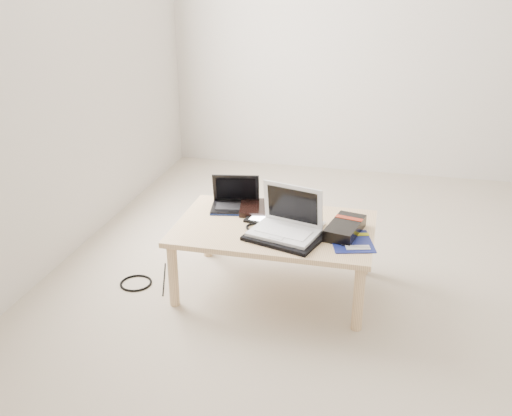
% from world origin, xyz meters
% --- Properties ---
extents(ground, '(4.00, 4.00, 0.00)m').
position_xyz_m(ground, '(0.00, 0.00, 0.00)').
color(ground, '#AFA28E').
rests_on(ground, ground).
extents(coffee_table, '(1.10, 0.70, 0.40)m').
position_xyz_m(coffee_table, '(-0.62, -0.20, 0.35)').
color(coffee_table, '#D9B582').
rests_on(coffee_table, ground).
extents(book, '(0.32, 0.29, 0.03)m').
position_xyz_m(book, '(-0.73, 0.00, 0.41)').
color(book, black).
rests_on(book, coffee_table).
extents(netbook, '(0.31, 0.25, 0.20)m').
position_xyz_m(netbook, '(-0.90, -0.00, 0.44)').
color(netbook, black).
rests_on(netbook, coffee_table).
extents(tablet, '(0.29, 0.24, 0.01)m').
position_xyz_m(tablet, '(-0.66, -0.12, 0.41)').
color(tablet, black).
rests_on(tablet, coffee_table).
extents(remote, '(0.08, 0.20, 0.02)m').
position_xyz_m(remote, '(-0.39, -0.21, 0.41)').
color(remote, silver).
rests_on(remote, coffee_table).
extents(neoprene_sleeve, '(0.45, 0.38, 0.02)m').
position_xyz_m(neoprene_sleeve, '(-0.54, -0.34, 0.41)').
color(neoprene_sleeve, black).
rests_on(neoprene_sleeve, coffee_table).
extents(white_laptop, '(0.40, 0.33, 0.25)m').
position_xyz_m(white_laptop, '(-0.54, -0.30, 0.47)').
color(white_laptop, silver).
rests_on(white_laptop, neoprene_sleeve).
extents(motherboard, '(0.27, 0.31, 0.01)m').
position_xyz_m(motherboard, '(-0.19, -0.30, 0.40)').
color(motherboard, '#0B114B').
rests_on(motherboard, coffee_table).
extents(gpu_box, '(0.21, 0.33, 0.07)m').
position_xyz_m(gpu_box, '(-0.23, -0.21, 0.43)').
color(gpu_box, black).
rests_on(gpu_box, coffee_table).
extents(cable_coil, '(0.12, 0.12, 0.01)m').
position_xyz_m(cable_coil, '(-0.72, -0.26, 0.41)').
color(cable_coil, black).
rests_on(cable_coil, coffee_table).
extents(floor_cable_coil, '(0.21, 0.21, 0.01)m').
position_xyz_m(floor_cable_coil, '(-1.43, -0.35, 0.01)').
color(floor_cable_coil, black).
rests_on(floor_cable_coil, ground).
extents(floor_cable_trail, '(0.14, 0.36, 0.01)m').
position_xyz_m(floor_cable_trail, '(-1.28, -0.26, 0.00)').
color(floor_cable_trail, black).
rests_on(floor_cable_trail, ground).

